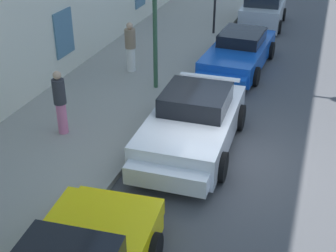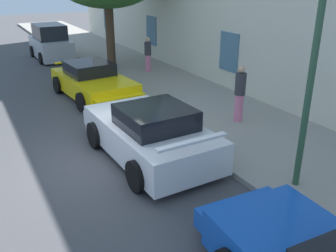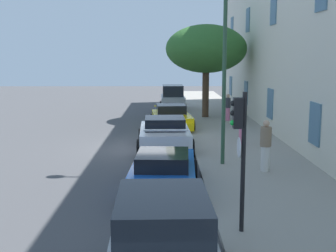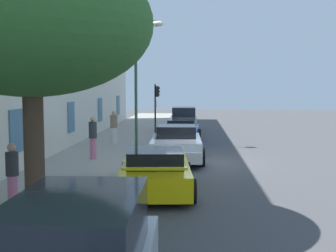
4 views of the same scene
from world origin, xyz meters
name	(u,v)px [view 2 (image 2 of 4)]	position (x,y,z in m)	size (l,w,h in m)	color
ground_plane	(116,158)	(0.00, 0.00, 0.00)	(80.00, 80.00, 0.00)	#444447
sidewalk	(241,126)	(0.00, 4.11, 0.07)	(60.00, 4.16, 0.14)	gray
sportscar_red_lead	(95,83)	(-5.14, 1.21, 0.59)	(4.66, 2.44, 1.32)	yellow
sportscar_yellow_flank	(147,132)	(0.21, 0.82, 0.64)	(4.58, 2.37, 1.46)	white
hatchback_distant	(51,43)	(-13.23, 1.42, 0.85)	(3.75, 1.89, 1.89)	#B2B7BC
pedestrian_admiring	(240,93)	(-0.29, 4.23, 1.05)	(0.36, 0.36, 1.77)	pink
pedestrian_strolling	(148,54)	(-7.48, 4.62, 0.96)	(0.39, 0.39, 1.60)	pink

